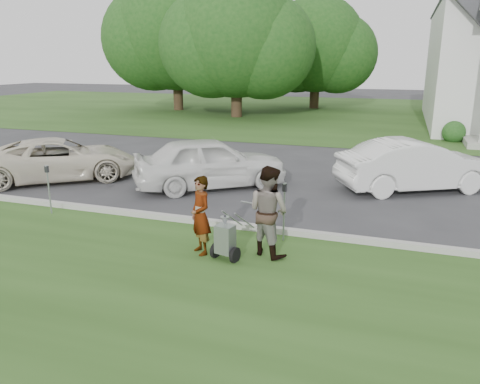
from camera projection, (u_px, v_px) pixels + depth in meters
The scene contains 15 objects.
ground at pixel (245, 239), 10.39m from camera, with size 120.00×120.00×0.00m, color #333335.
grass_strip at pixel (187, 302), 7.66m from camera, with size 80.00×7.00×0.01m, color #294818.
church_lawn at pixel (360, 114), 34.94m from camera, with size 80.00×30.00×0.01m, color #294818.
curb at pixel (253, 228), 10.87m from camera, with size 80.00×0.18×0.15m, color #9E9E93.
tree_left at pixel (236, 41), 31.53m from camera, with size 10.63×8.40×9.71m.
tree_far at pixel (176, 35), 35.99m from camera, with size 11.64×9.20×10.73m.
tree_back at pixel (316, 49), 37.65m from camera, with size 9.61×7.60×8.89m.
striping_cart at pixel (225, 240), 9.18m from camera, with size 0.65×1.12×0.98m.
person_left at pixel (201, 216), 9.38m from camera, with size 0.59×0.39×1.61m, color #999999.
person_right at pixel (268, 212), 9.30m from camera, with size 0.89×0.69×1.83m, color #999999.
parking_meter_near at pixel (284, 205), 10.04m from camera, with size 0.10×0.09×1.32m.
parking_meter_far at pixel (48, 184), 11.85m from camera, with size 0.09×0.08×1.28m.
car_a at pixel (60, 159), 15.40m from camera, with size 2.28×4.94×1.37m, color beige.
car_b at pixel (210, 162), 14.39m from camera, with size 1.88×4.68×1.59m, color white.
car_d at pixel (416, 165), 14.09m from camera, with size 1.63×4.69×1.54m, color silver.
Camera 1 is at (3.07, -9.22, 3.81)m, focal length 35.00 mm.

